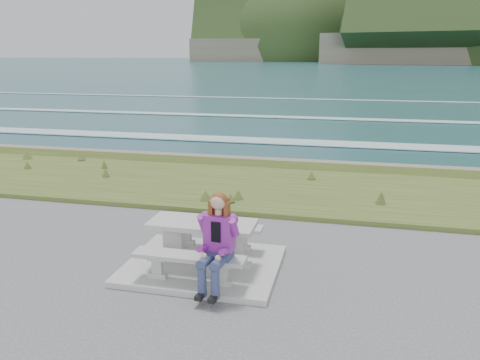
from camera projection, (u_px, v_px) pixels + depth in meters
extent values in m
cube|color=gray|center=(203.00, 265.00, 8.08)|extent=(2.60, 2.10, 0.10)
cube|color=gray|center=(174.00, 257.00, 8.18)|extent=(0.62, 0.12, 0.08)
cube|color=gray|center=(173.00, 242.00, 8.10)|extent=(0.34, 0.09, 0.51)
cube|color=gray|center=(172.00, 226.00, 8.02)|extent=(0.62, 0.12, 0.08)
cube|color=gray|center=(233.00, 263.00, 7.94)|extent=(0.62, 0.12, 0.08)
cube|color=gray|center=(233.00, 247.00, 7.86)|extent=(0.34, 0.09, 0.51)
cube|color=gray|center=(233.00, 231.00, 7.79)|extent=(0.62, 0.12, 0.08)
cube|color=gray|center=(202.00, 224.00, 7.89)|extent=(1.80, 0.75, 0.08)
cube|color=gray|center=(158.00, 275.00, 7.52)|extent=(0.30, 0.12, 0.08)
cube|color=gray|center=(157.00, 267.00, 7.48)|extent=(0.17, 0.09, 0.22)
cube|color=gray|center=(157.00, 258.00, 7.44)|extent=(0.30, 0.12, 0.08)
cube|color=gray|center=(223.00, 282.00, 7.28)|extent=(0.30, 0.12, 0.08)
cube|color=gray|center=(222.00, 273.00, 7.24)|extent=(0.17, 0.09, 0.22)
cube|color=gray|center=(222.00, 265.00, 7.20)|extent=(0.30, 0.12, 0.08)
cube|color=gray|center=(189.00, 257.00, 7.30)|extent=(1.80, 0.35, 0.07)
cube|color=gray|center=(187.00, 242.00, 8.84)|extent=(0.30, 0.12, 0.08)
cube|color=gray|center=(187.00, 235.00, 8.80)|extent=(0.17, 0.09, 0.22)
cube|color=gray|center=(186.00, 227.00, 8.76)|extent=(0.30, 0.12, 0.08)
cube|color=gray|center=(243.00, 247.00, 8.60)|extent=(0.30, 0.12, 0.08)
cube|color=gray|center=(243.00, 240.00, 8.56)|extent=(0.17, 0.09, 0.22)
cube|color=gray|center=(243.00, 232.00, 8.52)|extent=(0.30, 0.12, 0.08)
cube|color=gray|center=(214.00, 226.00, 8.62)|extent=(1.80, 0.35, 0.07)
cube|color=#2C471A|center=(258.00, 190.00, 12.80)|extent=(160.00, 4.50, 0.22)
cube|color=#635D4A|center=(275.00, 166.00, 15.52)|extent=(160.00, 0.80, 2.20)
plane|color=#1D4B54|center=(350.00, 61.00, 412.93)|extent=(1600.00, 1600.00, 0.00)
cube|color=silver|center=(295.00, 173.00, 21.71)|extent=(220.00, 3.00, 0.06)
cube|color=silver|center=(310.00, 143.00, 29.23)|extent=(220.00, 2.00, 0.06)
cube|color=silver|center=(322.00, 118.00, 40.52)|extent=(220.00, 1.40, 0.06)
cube|color=silver|center=(331.00, 100.00, 57.45)|extent=(220.00, 1.00, 0.06)
cube|color=#635D4A|center=(306.00, 51.00, 428.83)|extent=(201.55, 149.04, 18.00)
ellipsoid|color=#1B3216|center=(306.00, 47.00, 428.05)|extent=(211.86, 162.91, 123.88)
cube|color=navy|center=(213.00, 274.00, 7.02)|extent=(0.48, 0.80, 0.58)
cube|color=purple|center=(219.00, 232.00, 7.10)|extent=(0.47, 0.30, 0.57)
sphere|color=tan|center=(218.00, 202.00, 6.95)|extent=(0.24, 0.24, 0.24)
sphere|color=brown|center=(219.00, 201.00, 6.97)|extent=(0.26, 0.26, 0.26)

